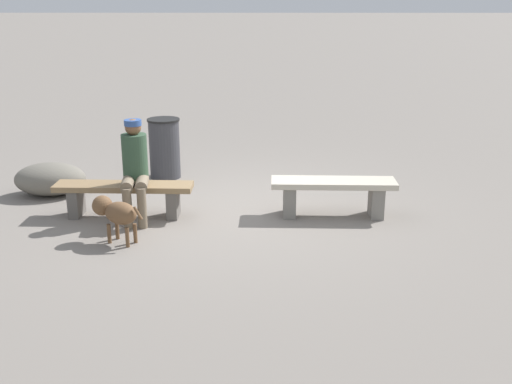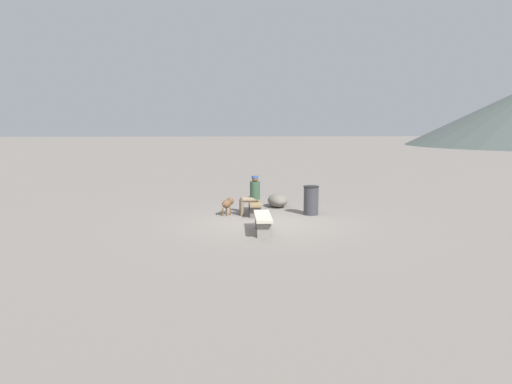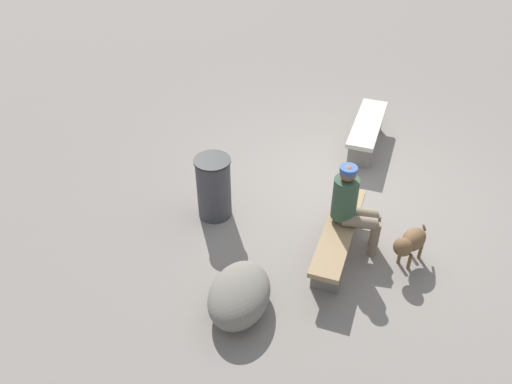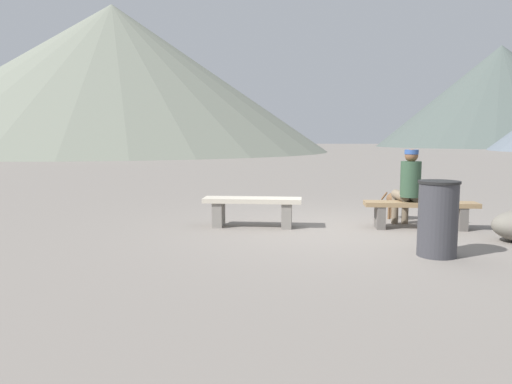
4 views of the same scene
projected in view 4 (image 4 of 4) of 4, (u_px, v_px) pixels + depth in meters
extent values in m
cube|color=gray|center=(335.00, 232.00, 7.44)|extent=(210.00, 210.00, 0.06)
cube|color=gray|center=(219.00, 214.00, 7.77)|extent=(0.17, 0.36, 0.40)
cube|color=gray|center=(287.00, 215.00, 7.67)|extent=(0.17, 0.36, 0.40)
cube|color=beige|center=(252.00, 200.00, 7.69)|extent=(1.57, 0.45, 0.07)
cube|color=#605B56|center=(380.00, 217.00, 7.62)|extent=(0.14, 0.34, 0.36)
cube|color=#605B56|center=(461.00, 218.00, 7.50)|extent=(0.14, 0.34, 0.36)
cube|color=#8C704C|center=(421.00, 204.00, 7.54)|extent=(1.74, 0.40, 0.07)
cylinder|color=#2D4733|center=(411.00, 179.00, 7.51)|extent=(0.31, 0.31, 0.56)
sphere|color=brown|center=(411.00, 155.00, 7.47)|extent=(0.20, 0.20, 0.20)
cylinder|color=#2D4C8C|center=(412.00, 152.00, 7.46)|extent=(0.21, 0.21, 0.07)
cylinder|color=#756651|center=(410.00, 195.00, 7.76)|extent=(0.20, 0.45, 0.15)
cylinder|color=#756651|center=(405.00, 209.00, 8.00)|extent=(0.11, 0.11, 0.50)
cylinder|color=#756651|center=(400.00, 195.00, 7.75)|extent=(0.20, 0.45, 0.15)
cylinder|color=#756651|center=(395.00, 209.00, 7.99)|extent=(0.11, 0.11, 0.50)
ellipsoid|color=brown|center=(398.00, 199.00, 8.45)|extent=(0.47, 0.41, 0.26)
sphere|color=brown|center=(413.00, 197.00, 8.31)|extent=(0.23, 0.23, 0.23)
cylinder|color=brown|center=(406.00, 213.00, 8.47)|extent=(0.04, 0.04, 0.23)
cylinder|color=brown|center=(404.00, 214.00, 8.35)|extent=(0.04, 0.04, 0.23)
cylinder|color=brown|center=(391.00, 212.00, 8.60)|extent=(0.04, 0.04, 0.23)
cylinder|color=brown|center=(389.00, 213.00, 8.48)|extent=(0.04, 0.04, 0.23)
cylinder|color=brown|center=(384.00, 196.00, 8.56)|extent=(0.12, 0.08, 0.15)
cylinder|color=#38383D|center=(438.00, 220.00, 5.80)|extent=(0.46, 0.46, 0.89)
cylinder|color=black|center=(439.00, 182.00, 5.75)|extent=(0.49, 0.49, 0.03)
cone|color=#4C5651|center=(499.00, 97.00, 73.22)|extent=(36.03, 36.03, 15.24)
cone|color=gray|center=(114.00, 79.00, 49.27)|extent=(43.63, 43.63, 14.77)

